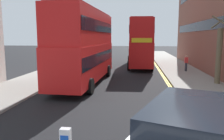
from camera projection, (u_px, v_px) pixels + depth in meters
name	position (u px, v px, depth m)	size (l,w,h in m)	color
sidewalk_right	(198.00, 84.00, 17.21)	(4.00, 80.00, 0.14)	gray
sidewalk_left	(33.00, 81.00, 18.61)	(4.00, 80.00, 0.14)	gray
kerb_line_outer	(174.00, 91.00, 15.48)	(0.10, 56.00, 0.01)	yellow
kerb_line_inner	(172.00, 91.00, 15.50)	(0.10, 56.00, 0.01)	yellow
double_decker_bus_away	(85.00, 45.00, 17.57)	(3.14, 10.90, 5.64)	red
double_decker_bus_oncoming	(139.00, 42.00, 27.64)	(3.06, 10.88, 5.64)	red
pedestrian_far	(186.00, 63.00, 23.35)	(0.34, 0.22, 1.62)	#2D2D38
street_tree_mid	(219.00, 54.00, 16.95)	(1.40, 1.45, 5.02)	#6B6047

